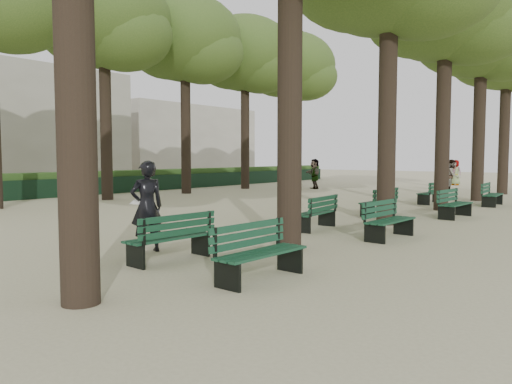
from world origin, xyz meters
The scene contains 22 objects.
ground centered at (0.00, 0.00, 0.00)m, with size 120.00×120.00×0.00m, color #C1BA92.
tree_central_4 centered at (1.50, 18.00, 7.65)m, with size 6.00×6.00×9.95m.
tree_central_5 centered at (1.50, 23.00, 7.65)m, with size 6.00×6.00×9.95m.
tree_far_2 centered at (-12.00, 8.00, 8.14)m, with size 6.00×6.00×10.45m.
tree_far_3 centered at (-12.00, 13.00, 8.14)m, with size 6.00×6.00×10.45m.
tree_far_4 centered at (-12.00, 18.00, 8.14)m, with size 6.00×6.00×10.45m.
tree_far_5 centered at (-12.00, 23.00, 8.14)m, with size 6.00×6.00×10.45m.
bench_left_0 centered at (0.37, 0.63, 0.27)m, with size 0.68×1.83×0.92m.
bench_left_1 centered at (0.37, 5.90, 0.27)m, with size 0.74×1.85×0.92m.
bench_left_2 centered at (0.37, 10.04, 0.27)m, with size 0.66×1.83×0.92m.
bench_left_3 centered at (0.37, 15.28, 0.27)m, with size 0.68×1.83×0.92m.
bench_right_0 centered at (2.63, 0.54, 0.27)m, with size 0.65×1.82×0.92m.
bench_right_1 centered at (2.63, 5.66, 0.27)m, with size 0.64×1.82×0.92m.
bench_right_2 centered at (2.63, 10.92, 0.27)m, with size 0.66×1.83×0.92m.
bench_right_3 centered at (2.63, 15.87, 0.27)m, with size 0.67×1.83×0.92m.
man_with_map centered at (-0.69, 0.96, 0.96)m, with size 0.75×0.85×1.91m.
pedestrian_a centered at (-1.09, 22.97, 0.91)m, with size 0.88×0.36×1.81m, color #262628.
pedestrian_d centered at (-2.89, 29.75, 0.87)m, with size 0.85×0.35×1.74m, color #262628.
pedestrian_e centered at (-8.55, 20.49, 0.92)m, with size 1.71×0.37×1.84m, color #262628.
fence centered at (-15.00, 11.00, 0.45)m, with size 0.08×42.00×0.90m, color black.
hedge centered at (-15.70, 11.00, 0.60)m, with size 1.20×42.00×1.20m, color #264A19.
building_far centered at (-33.00, 30.00, 3.50)m, with size 12.00×16.00×7.00m, color #B7B2A3.
Camera 1 is at (7.46, -5.76, 2.00)m, focal length 35.00 mm.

